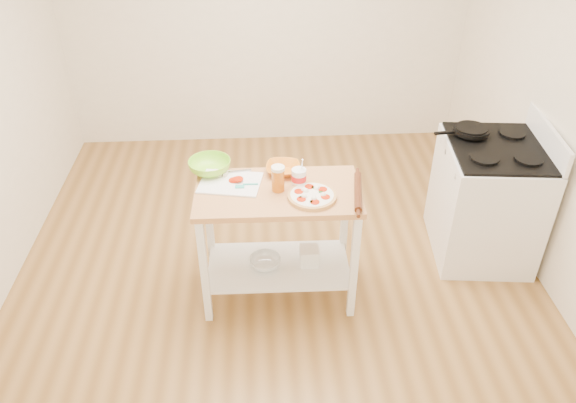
% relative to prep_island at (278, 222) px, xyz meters
% --- Properties ---
extents(room_shell, '(4.04, 4.54, 2.74)m').
position_rel_prep_island_xyz_m(room_shell, '(-0.01, 0.20, 0.71)').
color(room_shell, olive).
rests_on(room_shell, ground).
extents(prep_island, '(1.09, 0.61, 0.90)m').
position_rel_prep_island_xyz_m(prep_island, '(0.00, 0.00, 0.00)').
color(prep_island, tan).
rests_on(prep_island, ground).
extents(gas_stove, '(0.78, 0.89, 1.11)m').
position_rel_prep_island_xyz_m(gas_stove, '(1.63, 0.42, -0.17)').
color(gas_stove, white).
rests_on(gas_stove, ground).
extents(skillet, '(0.42, 0.27, 0.03)m').
position_rel_prep_island_xyz_m(skillet, '(1.48, 0.62, 0.33)').
color(skillet, black).
rests_on(skillet, gas_stove).
extents(pizza, '(0.32, 0.32, 0.05)m').
position_rel_prep_island_xyz_m(pizza, '(0.22, -0.10, 0.27)').
color(pizza, tan).
rests_on(pizza, prep_island).
extents(cutting_board, '(0.45, 0.37, 0.04)m').
position_rel_prep_island_xyz_m(cutting_board, '(-0.31, 0.11, 0.26)').
color(cutting_board, white).
rests_on(cutting_board, prep_island).
extents(spatula, '(0.15, 0.05, 0.01)m').
position_rel_prep_island_xyz_m(spatula, '(-0.21, 0.05, 0.27)').
color(spatula, '#33B0A1').
rests_on(spatula, cutting_board).
extents(knife, '(0.27, 0.07, 0.01)m').
position_rel_prep_island_xyz_m(knife, '(-0.34, 0.22, 0.27)').
color(knife, silver).
rests_on(knife, cutting_board).
extents(orange_bowl, '(0.26, 0.26, 0.06)m').
position_rel_prep_island_xyz_m(orange_bowl, '(0.05, 0.22, 0.28)').
color(orange_bowl, orange).
rests_on(orange_bowl, prep_island).
extents(green_bowl, '(0.35, 0.35, 0.09)m').
position_rel_prep_island_xyz_m(green_bowl, '(-0.45, 0.26, 0.30)').
color(green_bowl, '#86D62B').
rests_on(green_bowl, prep_island).
extents(beer_pint, '(0.09, 0.09, 0.18)m').
position_rel_prep_island_xyz_m(beer_pint, '(0.00, 0.00, 0.34)').
color(beer_pint, '#BD5D0F').
rests_on(beer_pint, prep_island).
extents(yogurt_tub, '(0.10, 0.10, 0.21)m').
position_rel_prep_island_xyz_m(yogurt_tub, '(0.14, 0.06, 0.32)').
color(yogurt_tub, white).
rests_on(yogurt_tub, prep_island).
extents(rolling_pin, '(0.11, 0.42, 0.05)m').
position_rel_prep_island_xyz_m(rolling_pin, '(0.51, -0.09, 0.28)').
color(rolling_pin, '#512512').
rests_on(rolling_pin, prep_island).
extents(shelf_glass_bowl, '(0.27, 0.27, 0.07)m').
position_rel_prep_island_xyz_m(shelf_glass_bowl, '(-0.10, -0.01, -0.35)').
color(shelf_glass_bowl, silver).
rests_on(shelf_glass_bowl, prep_island).
extents(shelf_bin, '(0.13, 0.13, 0.13)m').
position_rel_prep_island_xyz_m(shelf_bin, '(0.22, 0.01, -0.32)').
color(shelf_bin, white).
rests_on(shelf_bin, prep_island).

